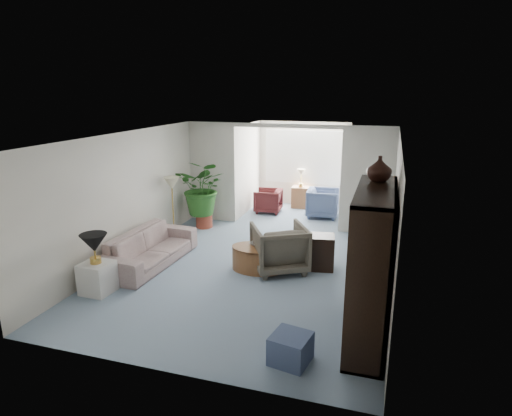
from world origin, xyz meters
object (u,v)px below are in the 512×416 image
(framed_picture, at_px, (394,195))
(sunroom_table, at_px, (301,197))
(coffee_cup, at_px, (263,247))
(cabinet_urn, at_px, (379,169))
(sunroom_chair_maroon, at_px, (268,201))
(sunroom_chair_blue, at_px, (323,203))
(coffee_table, at_px, (257,258))
(coffee_bowl, at_px, (256,244))
(side_table_dark, at_px, (319,252))
(table_lamp, at_px, (94,243))
(wingback_chair, at_px, (279,248))
(end_table, at_px, (98,278))
(entertainment_cabinet, at_px, (371,266))
(floor_lamp, at_px, (172,183))
(ottoman, at_px, (291,348))
(plant_pot, at_px, (204,221))
(sofa, at_px, (150,248))

(framed_picture, relative_size, sunroom_table, 0.83)
(coffee_cup, distance_m, cabinet_urn, 2.85)
(sunroom_chair_maroon, bearing_deg, sunroom_chair_blue, 86.03)
(sunroom_chair_maroon, bearing_deg, coffee_table, 8.66)
(coffee_bowl, xyz_separation_m, coffee_cup, (0.20, -0.20, 0.02))
(side_table_dark, bearing_deg, sunroom_chair_maroon, 119.67)
(table_lamp, distance_m, sunroom_chair_blue, 6.27)
(coffee_table, bearing_deg, side_table_dark, 21.00)
(wingback_chair, height_order, sunroom_chair_blue, wingback_chair)
(framed_picture, xyz_separation_m, sunroom_chair_blue, (-1.70, 4.22, -1.32))
(end_table, xyz_separation_m, coffee_table, (2.25, 1.68, -0.04))
(entertainment_cabinet, xyz_separation_m, cabinet_urn, (0.00, 0.50, 1.21))
(entertainment_cabinet, distance_m, sunroom_chair_maroon, 6.37)
(floor_lamp, bearing_deg, cabinet_urn, -29.06)
(coffee_table, xyz_separation_m, entertainment_cabinet, (2.10, -1.72, 0.81))
(end_table, relative_size, coffee_table, 0.55)
(sunroom_chair_blue, bearing_deg, sunroom_table, 41.03)
(entertainment_cabinet, distance_m, ottoman, 1.50)
(cabinet_urn, bearing_deg, plant_pot, 140.89)
(coffee_bowl, bearing_deg, cabinet_urn, -31.52)
(cabinet_urn, bearing_deg, sunroom_table, 110.83)
(table_lamp, distance_m, coffee_bowl, 2.86)
(sofa, relative_size, coffee_cup, 21.07)
(plant_pot, xyz_separation_m, sunroom_chair_maroon, (1.13, 1.75, 0.16))
(sofa, xyz_separation_m, table_lamp, (-0.20, -1.35, 0.55))
(table_lamp, xyz_separation_m, sunroom_chair_blue, (2.88, 5.55, -0.50))
(plant_pot, bearing_deg, sunroom_chair_maroon, 57.11)
(sunroom_chair_maroon, bearing_deg, plant_pot, -36.86)
(floor_lamp, bearing_deg, end_table, -87.49)
(sofa, bearing_deg, sunroom_table, -18.84)
(table_lamp, bearing_deg, framed_picture, 16.18)
(floor_lamp, height_order, coffee_cup, floor_lamp)
(sofa, distance_m, table_lamp, 1.47)
(cabinet_urn, xyz_separation_m, ottoman, (-0.87, -1.38, -2.06))
(wingback_chair, distance_m, plant_pot, 3.13)
(table_lamp, relative_size, ottoman, 0.97)
(coffee_cup, height_order, sunroom_chair_blue, sunroom_chair_blue)
(side_table_dark, bearing_deg, entertainment_cabinet, -64.81)
(coffee_bowl, bearing_deg, entertainment_cabinet, -40.21)
(end_table, xyz_separation_m, coffee_bowl, (2.20, 1.78, 0.22))
(table_lamp, relative_size, wingback_chair, 0.46)
(table_lamp, distance_m, plant_pot, 3.87)
(floor_lamp, distance_m, sunroom_chair_maroon, 3.15)
(sofa, xyz_separation_m, entertainment_cabinet, (4.15, -1.39, 0.71))
(entertainment_cabinet, bearing_deg, plant_pot, 136.93)
(sofa, bearing_deg, cabinet_urn, -99.65)
(framed_picture, distance_m, entertainment_cabinet, 1.54)
(sofa, relative_size, sunroom_table, 3.71)
(ottoman, bearing_deg, coffee_bowl, 115.47)
(coffee_cup, bearing_deg, side_table_dark, 28.82)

